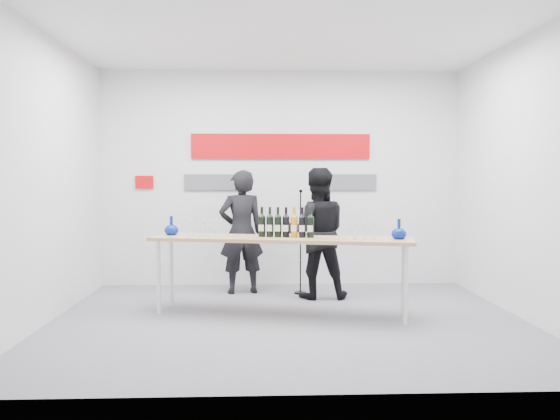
% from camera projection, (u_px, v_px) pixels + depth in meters
% --- Properties ---
extents(ground, '(5.00, 5.00, 0.00)m').
position_uv_depth(ground, '(288.00, 320.00, 5.76)').
color(ground, slate).
rests_on(ground, ground).
extents(back_wall, '(5.00, 0.04, 3.00)m').
position_uv_depth(back_wall, '(281.00, 179.00, 7.67)').
color(back_wall, silver).
rests_on(back_wall, ground).
extents(signage, '(3.38, 0.02, 0.79)m').
position_uv_depth(signage, '(277.00, 157.00, 7.62)').
color(signage, '#BF080D').
rests_on(signage, back_wall).
extents(tasting_table, '(2.91, 1.15, 0.86)m').
position_uv_depth(tasting_table, '(280.00, 243.00, 5.96)').
color(tasting_table, tan).
rests_on(tasting_table, ground).
extents(wine_bottles, '(0.62, 0.20, 0.33)m').
position_uv_depth(wine_bottles, '(286.00, 222.00, 5.96)').
color(wine_bottles, black).
rests_on(wine_bottles, tasting_table).
extents(decanter_left, '(0.16, 0.16, 0.21)m').
position_uv_depth(decanter_left, '(171.00, 225.00, 6.21)').
color(decanter_left, navy).
rests_on(decanter_left, tasting_table).
extents(decanter_right, '(0.16, 0.16, 0.21)m').
position_uv_depth(decanter_right, '(399.00, 229.00, 5.78)').
color(decanter_right, navy).
rests_on(decanter_right, tasting_table).
extents(glasses_left, '(0.39, 0.28, 0.18)m').
position_uv_depth(glasses_left, '(205.00, 228.00, 6.09)').
color(glasses_left, silver).
rests_on(glasses_left, tasting_table).
extents(glasses_right, '(0.39, 0.28, 0.18)m').
position_uv_depth(glasses_right, '(360.00, 230.00, 5.80)').
color(glasses_right, silver).
rests_on(glasses_right, tasting_table).
extents(presenter_left, '(0.66, 0.50, 1.61)m').
position_uv_depth(presenter_left, '(241.00, 232.00, 7.11)').
color(presenter_left, black).
rests_on(presenter_left, ground).
extents(presenter_right, '(0.80, 0.62, 1.63)m').
position_uv_depth(presenter_right, '(317.00, 233.00, 6.83)').
color(presenter_right, black).
rests_on(presenter_right, ground).
extents(mic_stand, '(0.16, 0.16, 1.36)m').
position_uv_depth(mic_stand, '(300.00, 262.00, 7.09)').
color(mic_stand, black).
rests_on(mic_stand, ground).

